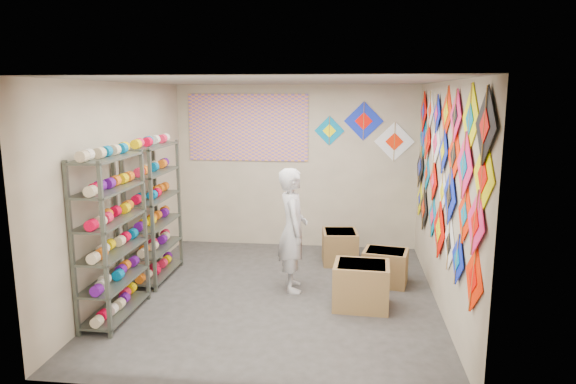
# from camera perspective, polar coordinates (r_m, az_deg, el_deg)

# --- Properties ---
(ground) EXTENTS (4.50, 4.50, 0.00)m
(ground) POSITION_cam_1_polar(r_m,az_deg,el_deg) (6.75, -1.17, -11.37)
(ground) COLOR #312E2B
(room_walls) EXTENTS (4.50, 4.50, 4.50)m
(room_walls) POSITION_cam_1_polar(r_m,az_deg,el_deg) (6.31, -1.22, 2.58)
(room_walls) COLOR tan
(room_walls) RESTS_ON ground
(shelf_rack_front) EXTENTS (0.40, 1.10, 1.90)m
(shelf_rack_front) POSITION_cam_1_polar(r_m,az_deg,el_deg) (6.17, -19.01, -4.81)
(shelf_rack_front) COLOR #4C5147
(shelf_rack_front) RESTS_ON ground
(shelf_rack_back) EXTENTS (0.40, 1.10, 1.90)m
(shelf_rack_back) POSITION_cam_1_polar(r_m,az_deg,el_deg) (7.32, -14.63, -2.14)
(shelf_rack_back) COLOR #4C5147
(shelf_rack_back) RESTS_ON ground
(string_spools) EXTENTS (0.12, 2.36, 0.12)m
(string_spools) POSITION_cam_1_polar(r_m,az_deg,el_deg) (6.72, -16.67, -2.58)
(string_spools) COLOR #EF1B41
(string_spools) RESTS_ON ground
(kite_wall_display) EXTENTS (0.06, 4.34, 2.07)m
(kite_wall_display) POSITION_cam_1_polar(r_m,az_deg,el_deg) (6.30, 16.86, 2.26)
(kite_wall_display) COLOR #FF2200
(kite_wall_display) RESTS_ON room_walls
(back_wall_kites) EXTENTS (1.62, 0.02, 0.97)m
(back_wall_kites) POSITION_cam_1_polar(r_m,az_deg,el_deg) (8.45, 8.86, 6.68)
(back_wall_kites) COLOR #0073A9
(back_wall_kites) RESTS_ON room_walls
(poster) EXTENTS (2.00, 0.01, 1.10)m
(poster) POSITION_cam_1_polar(r_m,az_deg,el_deg) (8.60, -4.48, 7.15)
(poster) COLOR #724FAB
(poster) RESTS_ON room_walls
(shopkeeper) EXTENTS (0.75, 0.63, 1.63)m
(shopkeeper) POSITION_cam_1_polar(r_m,az_deg,el_deg) (6.69, 0.53, -4.22)
(shopkeeper) COLOR beige
(shopkeeper) RESTS_ON ground
(carton_a) EXTENTS (0.69, 0.59, 0.55)m
(carton_a) POSITION_cam_1_polar(r_m,az_deg,el_deg) (6.37, 8.14, -10.23)
(carton_a) COLOR brown
(carton_a) RESTS_ON ground
(carton_b) EXTENTS (0.66, 0.57, 0.47)m
(carton_b) POSITION_cam_1_polar(r_m,az_deg,el_deg) (7.17, 10.75, -8.19)
(carton_b) COLOR brown
(carton_b) RESTS_ON ground
(carton_c) EXTENTS (0.57, 0.62, 0.50)m
(carton_c) POSITION_cam_1_polar(r_m,az_deg,el_deg) (7.93, 5.78, -6.08)
(carton_c) COLOR brown
(carton_c) RESTS_ON ground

